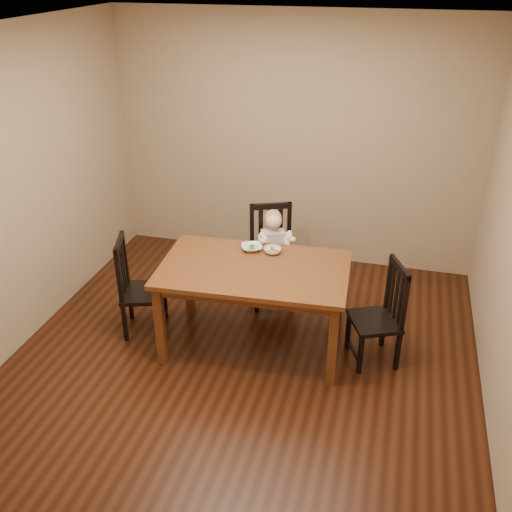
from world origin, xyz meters
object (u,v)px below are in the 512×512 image
(dining_table, at_px, (254,277))
(chair_child, at_px, (272,257))
(chair_left, at_px, (138,288))
(chair_right, at_px, (380,316))
(toddler, at_px, (273,248))
(bowl_veg, at_px, (273,251))
(bowl_peas, at_px, (252,248))

(dining_table, xyz_separation_m, chair_child, (-0.03, 0.81, -0.23))
(chair_left, bearing_deg, chair_right, 75.33)
(chair_left, bearing_deg, toddler, 108.69)
(chair_left, xyz_separation_m, toddler, (1.08, 0.80, 0.16))
(chair_right, relative_size, toddler, 1.81)
(chair_left, relative_size, toddler, 1.84)
(bowl_veg, bearing_deg, toddler, 102.41)
(bowl_peas, bearing_deg, chair_right, -10.69)
(chair_child, xyz_separation_m, chair_left, (-1.06, -0.85, -0.03))
(dining_table, relative_size, toddler, 3.23)
(chair_child, relative_size, chair_left, 1.06)
(chair_right, xyz_separation_m, bowl_veg, (-1.00, 0.21, 0.38))
(chair_right, bearing_deg, bowl_peas, 55.27)
(chair_left, xyz_separation_m, chair_right, (2.18, 0.12, -0.01))
(chair_left, distance_m, toddler, 1.35)
(chair_child, height_order, bowl_veg, chair_child)
(chair_left, xyz_separation_m, bowl_veg, (1.18, 0.34, 0.37))
(dining_table, height_order, bowl_peas, bowl_peas)
(chair_child, height_order, chair_left, chair_child)
(chair_right, distance_m, bowl_peas, 1.27)
(dining_table, bearing_deg, toddler, 90.78)
(dining_table, relative_size, chair_right, 1.79)
(chair_right, xyz_separation_m, bowl_peas, (-1.19, 0.22, 0.38))
(dining_table, xyz_separation_m, bowl_veg, (0.09, 0.29, 0.12))
(bowl_peas, bearing_deg, chair_child, 81.80)
(chair_left, xyz_separation_m, bowl_peas, (0.99, 0.35, 0.37))
(chair_right, height_order, bowl_peas, chair_right)
(chair_left, height_order, chair_right, chair_left)
(dining_table, distance_m, bowl_peas, 0.34)
(toddler, relative_size, bowl_peas, 2.79)
(dining_table, bearing_deg, chair_child, 92.11)
(chair_child, bearing_deg, chair_left, 16.25)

